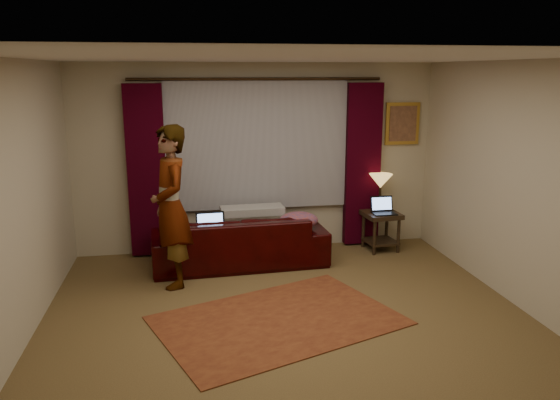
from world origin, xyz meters
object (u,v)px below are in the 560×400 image
at_px(end_table, 381,231).
at_px(laptop_table, 384,206).
at_px(tiffany_lamp, 380,192).
at_px(person, 171,207).
at_px(sofa, 240,231).
at_px(laptop_sofa, 211,225).

bearing_deg(end_table, laptop_table, -85.63).
relative_size(tiffany_lamp, person, 0.28).
bearing_deg(tiffany_lamp, laptop_table, -91.25).
height_order(sofa, person, person).
xyz_separation_m(tiffany_lamp, laptop_table, (-0.00, -0.20, -0.15)).
bearing_deg(sofa, laptop_sofa, 17.14).
distance_m(tiffany_lamp, person, 3.03).
xyz_separation_m(laptop_sofa, tiffany_lamp, (2.40, 0.50, 0.23)).
height_order(end_table, person, person).
relative_size(laptop_sofa, end_table, 0.73).
xyz_separation_m(sofa, end_table, (2.03, 0.25, -0.18)).
height_order(tiffany_lamp, person, person).
xyz_separation_m(laptop_sofa, laptop_table, (2.40, 0.30, 0.08)).
bearing_deg(laptop_table, tiffany_lamp, 88.52).
height_order(tiffany_lamp, laptop_table, tiffany_lamp).
xyz_separation_m(laptop_table, person, (-2.88, -0.72, 0.29)).
height_order(sofa, laptop_sofa, sofa).
distance_m(end_table, laptop_table, 0.40).
height_order(laptop_table, person, person).
distance_m(laptop_sofa, tiffany_lamp, 2.47).
relative_size(laptop_sofa, laptop_table, 1.15).
relative_size(sofa, laptop_table, 6.47).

